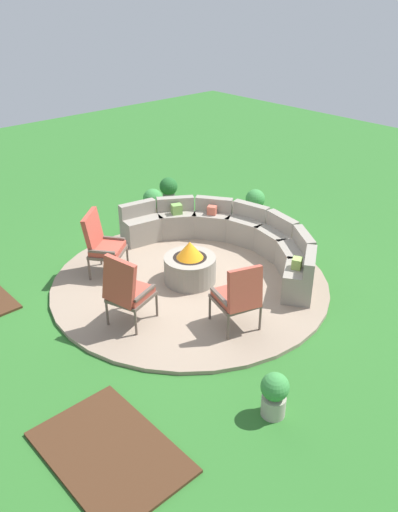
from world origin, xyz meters
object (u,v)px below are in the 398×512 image
lounge_chair_front_right (127,290)px  lounge_chair_back_left (239,295)px  potted_plant_0 (255,201)px  potted_plant_3 (153,202)px  lounge_chair_front_left (102,243)px  fire_pit (190,266)px  potted_plant_2 (275,393)px  potted_plant_1 (169,190)px  curved_stone_bench (232,237)px

lounge_chair_front_right → lounge_chair_back_left: (1.13, 1.09, -0.03)m
potted_plant_0 → potted_plant_3: potted_plant_3 is taller
lounge_chair_front_left → fire_pit: bearing=90.3°
lounge_chair_front_right → lounge_chair_back_left: size_ratio=1.10×
lounge_chair_front_right → potted_plant_2: (2.53, 0.23, -0.32)m
lounge_chair_front_right → potted_plant_0: (-1.50, 4.35, -0.31)m
lounge_chair_front_left → lounge_chair_back_left: bearing=64.5°
potted_plant_2 → lounge_chair_front_left: bearing=175.3°
lounge_chair_front_right → potted_plant_1: lounge_chair_front_right is taller
lounge_chair_back_left → lounge_chair_front_left: bearing=117.9°
potted_plant_2 → potted_plant_3: size_ratio=0.93×
curved_stone_bench → potted_plant_0: (-0.93, 1.65, -0.04)m
fire_pit → lounge_chair_front_left: bearing=-142.6°
potted_plant_0 → curved_stone_bench: bearing=-60.6°
curved_stone_bench → potted_plant_0: bearing=119.4°
potted_plant_0 → potted_plant_1: size_ratio=0.87×
lounge_chair_front_right → potted_plant_2: bearing=-13.4°
fire_pit → potted_plant_3: bearing=154.2°
lounge_chair_back_left → fire_pit: bearing=92.1°
lounge_chair_front_left → lounge_chair_front_right: (1.49, -0.56, 0.00)m
potted_plant_0 → potted_plant_1: (-1.63, -1.03, 0.06)m
curved_stone_bench → potted_plant_2: 3.96m
potted_plant_1 → potted_plant_2: 6.45m
potted_plant_1 → potted_plant_2: bearing=-28.7°
curved_stone_bench → potted_plant_3: size_ratio=6.19×
fire_pit → lounge_chair_front_left: size_ratio=0.76×
potted_plant_0 → potted_plant_3: (-1.39, -1.65, 0.02)m
lounge_chair_back_left → potted_plant_0: bearing=55.2°
curved_stone_bench → potted_plant_0: curved_stone_bench is taller
lounge_chair_front_left → potted_plant_2: bearing=48.3°
potted_plant_0 → potted_plant_2: 5.77m
potted_plant_2 → potted_plant_0: bearing=134.3°
lounge_chair_front_left → potted_plant_2: (4.02, -0.33, -0.31)m
lounge_chair_front_right → potted_plant_0: 4.61m
potted_plant_0 → potted_plant_2: size_ratio=1.01×
fire_pit → curved_stone_bench: bearing=101.7°
lounge_chair_front_left → potted_plant_3: lounge_chair_front_left is taller
lounge_chair_back_left → potted_plant_3: lounge_chair_back_left is taller
fire_pit → potted_plant_0: 3.13m
potted_plant_1 → lounge_chair_front_right: bearing=-46.7°
potted_plant_0 → potted_plant_1: potted_plant_1 is taller
lounge_chair_front_left → potted_plant_3: size_ratio=1.79×
lounge_chair_front_right → potted_plant_0: lounge_chair_front_right is taller
curved_stone_bench → potted_plant_3: (-2.33, 0.01, -0.02)m
curved_stone_bench → potted_plant_2: (3.10, -2.47, -0.05)m
potted_plant_3 → lounge_chair_front_right: bearing=-43.1°
curved_stone_bench → lounge_chair_back_left: lounge_chair_back_left is taller
lounge_chair_back_left → potted_plant_2: (1.40, -0.86, -0.29)m
fire_pit → potted_plant_1: bearing=146.5°
fire_pit → lounge_chair_front_right: lounge_chair_front_right is taller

